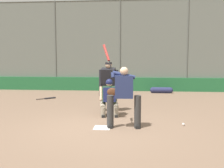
# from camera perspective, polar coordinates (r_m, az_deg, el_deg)

# --- Properties ---
(ground_plane) EXTENTS (160.00, 160.00, 0.00)m
(ground_plane) POSITION_cam_1_polar(r_m,az_deg,el_deg) (6.90, -2.17, -9.53)
(ground_plane) COLOR #7A604C
(home_plate_marker) EXTENTS (0.43, 0.43, 0.01)m
(home_plate_marker) POSITION_cam_1_polar(r_m,az_deg,el_deg) (6.90, -2.17, -9.48)
(home_plate_marker) COLOR white
(home_plate_marker) RESTS_ON ground_plane
(backstop_fence) EXTENTS (14.56, 0.08, 4.95)m
(backstop_fence) POSITION_cam_1_polar(r_m,az_deg,el_deg) (14.49, 1.79, 8.70)
(backstop_fence) COLOR #515651
(backstop_fence) RESTS_ON ground_plane
(padding_wall) EXTENTS (14.19, 0.18, 0.73)m
(padding_wall) POSITION_cam_1_polar(r_m,az_deg,el_deg) (14.45, 1.74, -0.02)
(padding_wall) COLOR #236638
(padding_wall) RESTS_ON ground_plane
(bleachers_beyond) EXTENTS (10.13, 1.95, 1.16)m
(bleachers_beyond) POSITION_cam_1_polar(r_m,az_deg,el_deg) (16.66, 4.65, 0.79)
(bleachers_beyond) COLOR slate
(bleachers_beyond) RESTS_ON ground_plane
(batter_at_plate) EXTENTS (1.05, 0.61, 2.18)m
(batter_at_plate) POSITION_cam_1_polar(r_m,az_deg,el_deg) (6.76, 2.53, -2.37)
(batter_at_plate) COLOR #333333
(batter_at_plate) RESTS_ON ground_plane
(catcher_behind_plate) EXTENTS (0.64, 0.75, 1.16)m
(catcher_behind_plate) POSITION_cam_1_polar(r_m,az_deg,el_deg) (8.17, -0.57, -2.83)
(catcher_behind_plate) COLOR gray
(catcher_behind_plate) RESTS_ON ground_plane
(umpire_home) EXTENTS (0.68, 0.44, 1.68)m
(umpire_home) POSITION_cam_1_polar(r_m,az_deg,el_deg) (8.91, -0.74, -0.16)
(umpire_home) COLOR #4C4C51
(umpire_home) RESTS_ON ground_plane
(spare_bat_near_backstop) EXTENTS (0.68, 0.65, 0.07)m
(spare_bat_near_backstop) POSITION_cam_1_polar(r_m,az_deg,el_deg) (11.94, -13.61, -3.01)
(spare_bat_near_backstop) COLOR black
(spare_bat_near_backstop) RESTS_ON ground_plane
(fielding_glove_on_dirt) EXTENTS (0.29, 0.22, 0.10)m
(fielding_glove_on_dirt) POSITION_cam_1_polar(r_m,az_deg,el_deg) (13.50, 1.46, -1.78)
(fielding_glove_on_dirt) COLOR #56331E
(fielding_glove_on_dirt) RESTS_ON ground_plane
(baseball_loose) EXTENTS (0.07, 0.07, 0.07)m
(baseball_loose) POSITION_cam_1_polar(r_m,az_deg,el_deg) (7.36, 15.27, -8.47)
(baseball_loose) COLOR white
(baseball_loose) RESTS_ON ground_plane
(equipment_bag_dugout_side) EXTENTS (1.18, 0.30, 0.30)m
(equipment_bag_dugout_side) POSITION_cam_1_polar(r_m,az_deg,el_deg) (13.77, 10.72, -1.32)
(equipment_bag_dugout_side) COLOR navy
(equipment_bag_dugout_side) RESTS_ON ground_plane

